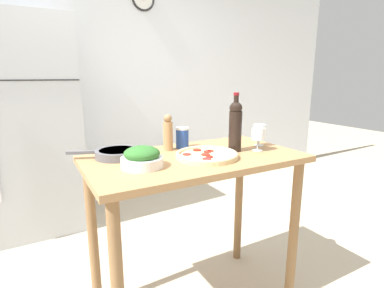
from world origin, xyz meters
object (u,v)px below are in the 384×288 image
(cast_iron_skillet, at_px, (117,153))
(salad_bowl, at_px, (142,158))
(wine_glass_near, at_px, (258,135))
(salt_canister, at_px, (182,138))
(refrigerator, at_px, (32,128))
(pepper_mill, at_px, (168,133))
(wine_glass_far, at_px, (259,131))
(wine_bottle, at_px, (235,125))
(homemade_pizza, at_px, (207,155))

(cast_iron_skillet, bearing_deg, salad_bowl, -76.26)
(wine_glass_near, height_order, salt_canister, wine_glass_near)
(salad_bowl, bearing_deg, salt_canister, 36.53)
(refrigerator, relative_size, cast_iron_skillet, 5.02)
(pepper_mill, bearing_deg, wine_glass_far, -17.80)
(wine_bottle, relative_size, wine_glass_near, 2.49)
(wine_bottle, relative_size, salt_canister, 2.71)
(pepper_mill, bearing_deg, salt_canister, 7.24)
(refrigerator, xyz_separation_m, wine_glass_near, (1.14, -1.63, 0.11))
(homemade_pizza, relative_size, cast_iron_skillet, 0.90)
(pepper_mill, distance_m, homemade_pizza, 0.29)
(wine_glass_near, bearing_deg, refrigerator, 124.82)
(wine_glass_far, distance_m, cast_iron_skillet, 0.87)
(wine_bottle, bearing_deg, salad_bowl, -176.23)
(pepper_mill, relative_size, cast_iron_skillet, 0.57)
(refrigerator, height_order, salad_bowl, refrigerator)
(wine_glass_near, bearing_deg, homemade_pizza, 178.06)
(refrigerator, distance_m, wine_bottle, 1.88)
(wine_glass_far, distance_m, pepper_mill, 0.57)
(wine_glass_far, xyz_separation_m, homemade_pizza, (-0.43, -0.08, -0.08))
(homemade_pizza, bearing_deg, pepper_mill, 113.30)
(homemade_pizza, bearing_deg, salad_bowl, 178.75)
(pepper_mill, bearing_deg, salad_bowl, -135.36)
(wine_glass_near, height_order, pepper_mill, pepper_mill)
(cast_iron_skillet, bearing_deg, wine_bottle, -16.84)
(refrigerator, relative_size, pepper_mill, 8.78)
(salt_canister, xyz_separation_m, cast_iron_skillet, (-0.41, -0.03, -0.04))
(wine_glass_far, height_order, cast_iron_skillet, wine_glass_far)
(refrigerator, distance_m, wine_glass_near, 1.99)
(refrigerator, distance_m, cast_iron_skillet, 1.43)
(homemade_pizza, relative_size, salt_canister, 2.68)
(refrigerator, height_order, wine_glass_near, refrigerator)
(pepper_mill, relative_size, homemade_pizza, 0.63)
(pepper_mill, bearing_deg, wine_glass_near, -30.46)
(wine_bottle, xyz_separation_m, homemade_pizza, (-0.22, -0.05, -0.14))
(wine_bottle, relative_size, homemade_pizza, 1.01)
(wine_glass_near, relative_size, salad_bowl, 0.67)
(refrigerator, relative_size, salt_canister, 14.93)
(salt_canister, bearing_deg, refrigerator, 120.05)
(wine_glass_near, xyz_separation_m, wine_glass_far, (0.09, 0.09, 0.00))
(homemade_pizza, xyz_separation_m, cast_iron_skillet, (-0.42, 0.24, 0.01))
(wine_glass_far, distance_m, salad_bowl, 0.80)
(wine_bottle, relative_size, pepper_mill, 1.59)
(wine_glass_near, xyz_separation_m, salt_canister, (-0.35, 0.28, -0.03))
(wine_bottle, xyz_separation_m, salt_canister, (-0.23, 0.22, -0.09))
(wine_glass_far, bearing_deg, homemade_pizza, -169.56)
(homemade_pizza, bearing_deg, wine_glass_near, -1.94)
(wine_bottle, distance_m, wine_glass_near, 0.15)
(wine_glass_near, relative_size, salt_canister, 1.09)
(refrigerator, bearing_deg, wine_glass_far, -51.47)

